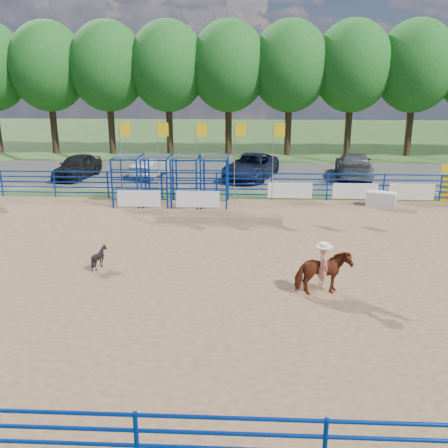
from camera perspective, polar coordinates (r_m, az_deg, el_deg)
The scene contains 13 objects.
ground at distance 17.93m, azimuth -2.92°, elevation -4.87°, with size 120.00×120.00×0.00m, color #355321.
arena_dirt at distance 17.92m, azimuth -2.92°, elevation -4.84°, with size 30.00×20.00×0.02m, color #926C49.
gravel_strip at distance 34.26m, azimuth -0.12°, elevation 5.68°, with size 40.00×10.00×0.01m, color #66635A.
announcer_table at distance 27.01m, azimuth 17.50°, elevation 2.73°, with size 1.45×0.68×0.77m, color silver.
horse_and_rider at distance 15.69m, azimuth 11.23°, elevation -5.13°, with size 1.81×1.14×2.34m.
calf at distance 18.14m, azimuth -14.06°, elevation -3.72°, with size 0.63×0.71×0.78m, color black.
car_a at distance 34.39m, azimuth -16.42°, elevation 6.36°, with size 1.83×4.55×1.55m, color black.
car_b at distance 33.91m, azimuth -8.19°, elevation 6.60°, with size 1.47×4.22×1.39m, color #95979D.
car_c at distance 32.86m, azimuth 3.09°, elevation 6.60°, with size 2.64×5.73×1.59m, color black.
car_d at distance 34.24m, azimuth 14.60°, elevation 6.54°, with size 2.29×5.64×1.64m, color #5D5D5F.
perimeter_fence at distance 17.67m, azimuth -2.96°, elevation -2.60°, with size 30.10×20.10×1.50m.
chute_assembly at distance 26.22m, azimuth -5.21°, elevation 4.95°, with size 19.32×2.41×4.20m.
treeline at distance 42.62m, azimuth 0.53°, elevation 18.04°, with size 56.40×6.40×11.24m.
Camera 1 is at (1.73, -16.57, 6.61)m, focal length 40.00 mm.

